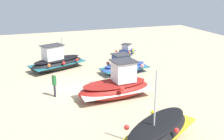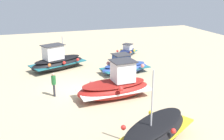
{
  "view_description": "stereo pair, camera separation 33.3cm",
  "coord_description": "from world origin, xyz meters",
  "px_view_note": "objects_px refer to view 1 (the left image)",
  "views": [
    {
      "loc": [
        -19.31,
        3.92,
        7.87
      ],
      "look_at": [
        1.19,
        -3.31,
        0.9
      ],
      "focal_mm": 43.79,
      "sensor_mm": 36.0,
      "label": 1
    },
    {
      "loc": [
        -19.42,
        3.61,
        7.87
      ],
      "look_at": [
        1.19,
        -3.31,
        0.9
      ],
      "focal_mm": 43.79,
      "sensor_mm": 36.0,
      "label": 2
    }
  ],
  "objects_px": {
    "fishing_boat_0": "(57,62)",
    "fishing_boat_4": "(124,67)",
    "fishing_boat_2": "(126,52)",
    "person_walking": "(54,83)",
    "fishing_boat_3": "(116,86)",
    "fishing_boat_1": "(157,133)"
  },
  "relations": [
    {
      "from": "fishing_boat_1",
      "to": "person_walking",
      "type": "relative_size",
      "value": 3.12
    },
    {
      "from": "fishing_boat_0",
      "to": "fishing_boat_1",
      "type": "bearing_deg",
      "value": 78.24
    },
    {
      "from": "fishing_boat_1",
      "to": "fishing_boat_0",
      "type": "bearing_deg",
      "value": 69.15
    },
    {
      "from": "fishing_boat_4",
      "to": "person_walking",
      "type": "height_order",
      "value": "fishing_boat_4"
    },
    {
      "from": "fishing_boat_0",
      "to": "person_walking",
      "type": "distance_m",
      "value": 6.53
    },
    {
      "from": "fishing_boat_0",
      "to": "fishing_boat_4",
      "type": "bearing_deg",
      "value": 128.74
    },
    {
      "from": "fishing_boat_0",
      "to": "fishing_boat_4",
      "type": "height_order",
      "value": "fishing_boat_0"
    },
    {
      "from": "fishing_boat_2",
      "to": "person_walking",
      "type": "distance_m",
      "value": 13.1
    },
    {
      "from": "fishing_boat_0",
      "to": "fishing_boat_1",
      "type": "height_order",
      "value": "fishing_boat_1"
    },
    {
      "from": "fishing_boat_2",
      "to": "person_walking",
      "type": "relative_size",
      "value": 1.83
    },
    {
      "from": "fishing_boat_4",
      "to": "person_walking",
      "type": "xyz_separation_m",
      "value": [
        -3.39,
        6.75,
        0.42
      ]
    },
    {
      "from": "fishing_boat_0",
      "to": "fishing_boat_3",
      "type": "bearing_deg",
      "value": 87.78
    },
    {
      "from": "fishing_boat_1",
      "to": "person_walking",
      "type": "xyz_separation_m",
      "value": [
        8.02,
        3.95,
        0.31
      ]
    },
    {
      "from": "person_walking",
      "to": "fishing_boat_4",
      "type": "bearing_deg",
      "value": -154.66
    },
    {
      "from": "fishing_boat_1",
      "to": "person_walking",
      "type": "distance_m",
      "value": 8.95
    },
    {
      "from": "fishing_boat_1",
      "to": "fishing_boat_2",
      "type": "distance_m",
      "value": 18.05
    },
    {
      "from": "fishing_boat_0",
      "to": "fishing_boat_2",
      "type": "distance_m",
      "value": 8.64
    },
    {
      "from": "fishing_boat_1",
      "to": "fishing_boat_3",
      "type": "xyz_separation_m",
      "value": [
        6.45,
        -0.18,
        0.12
      ]
    },
    {
      "from": "fishing_boat_0",
      "to": "fishing_boat_3",
      "type": "xyz_separation_m",
      "value": [
        -8.0,
        -3.02,
        0.05
      ]
    },
    {
      "from": "fishing_boat_1",
      "to": "fishing_boat_3",
      "type": "relative_size",
      "value": 1.0
    },
    {
      "from": "fishing_boat_2",
      "to": "person_walking",
      "type": "xyz_separation_m",
      "value": [
        -9.22,
        9.28,
        0.6
      ]
    },
    {
      "from": "fishing_boat_0",
      "to": "fishing_boat_2",
      "type": "relative_size",
      "value": 1.77
    }
  ]
}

